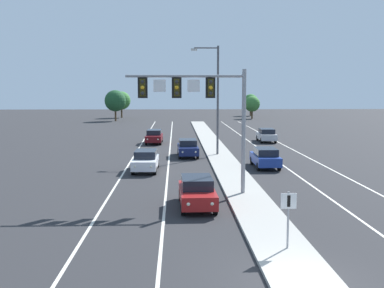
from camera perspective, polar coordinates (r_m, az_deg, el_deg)
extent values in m
plane|color=#28282B|center=(16.04, 13.51, -16.22)|extent=(260.00, 260.00, 0.00)
cube|color=#9E9B93|center=(33.04, 5.14, -3.97)|extent=(2.40, 110.00, 0.15)
cube|color=silver|center=(39.70, -2.88, -2.25)|extent=(0.14, 100.00, 0.01)
cube|color=silver|center=(40.66, 10.50, -2.14)|extent=(0.14, 100.00, 0.01)
cube|color=silver|center=(39.88, -7.63, -2.25)|extent=(0.14, 100.00, 0.01)
cube|color=silver|center=(41.50, 14.95, -2.07)|extent=(0.14, 100.00, 0.01)
cylinder|color=gray|center=(27.03, 6.36, 1.49)|extent=(0.24, 0.24, 7.20)
cylinder|color=gray|center=(26.64, -0.85, 8.35)|extent=(6.77, 0.16, 0.16)
cube|color=black|center=(26.74, 2.28, 6.95)|extent=(0.56, 0.06, 1.20)
cube|color=#38330F|center=(26.70, 2.29, 6.95)|extent=(0.32, 0.32, 1.00)
sphere|color=#282828|center=(26.54, 2.32, 7.64)|extent=(0.22, 0.22, 0.22)
sphere|color=#F2A819|center=(26.53, 2.32, 6.95)|extent=(0.22, 0.22, 0.22)
sphere|color=#282828|center=(26.54, 2.31, 6.26)|extent=(0.22, 0.22, 0.22)
cube|color=black|center=(26.67, -1.90, 6.95)|extent=(0.56, 0.06, 1.20)
cube|color=#38330F|center=(26.63, -1.90, 6.95)|extent=(0.32, 0.32, 1.00)
sphere|color=#282828|center=(26.46, -1.90, 7.64)|extent=(0.22, 0.22, 0.22)
sphere|color=#F2A819|center=(26.46, -1.90, 6.95)|extent=(0.22, 0.22, 0.22)
sphere|color=#282828|center=(26.46, -1.90, 6.26)|extent=(0.22, 0.22, 0.22)
cube|color=black|center=(26.73, -6.08, 6.91)|extent=(0.56, 0.06, 1.20)
cube|color=#38330F|center=(26.69, -6.09, 6.91)|extent=(0.32, 0.32, 1.00)
sphere|color=#282828|center=(26.53, -6.12, 7.61)|extent=(0.22, 0.22, 0.22)
sphere|color=#F2A819|center=(26.52, -6.11, 6.91)|extent=(0.22, 0.22, 0.22)
sphere|color=#282828|center=(26.52, -6.11, 6.22)|extent=(0.22, 0.22, 0.22)
cube|color=white|center=(26.63, 0.20, 7.17)|extent=(0.70, 0.04, 0.70)
cube|color=white|center=(26.62, -4.00, 7.15)|extent=(0.70, 0.04, 0.70)
cylinder|color=gray|center=(18.27, 11.72, -9.14)|extent=(0.08, 0.08, 2.20)
cube|color=white|center=(18.06, 11.80, -6.87)|extent=(0.60, 0.03, 0.60)
cube|color=black|center=(18.04, 11.81, -6.89)|extent=(0.12, 0.01, 0.44)
cylinder|color=#4C4C51|center=(43.12, 3.19, 5.34)|extent=(0.20, 0.20, 10.00)
cylinder|color=#4C4C51|center=(43.18, 1.75, 11.72)|extent=(2.20, 0.12, 0.12)
cube|color=#B7B7B2|center=(43.11, 0.26, 11.53)|extent=(0.56, 0.28, 0.20)
cube|color=maroon|center=(24.60, 0.63, -6.26)|extent=(1.91, 4.44, 0.70)
cube|color=black|center=(24.68, 0.59, -4.72)|extent=(1.64, 2.41, 0.56)
sphere|color=#EAE5C6|center=(22.53, 2.50, -7.35)|extent=(0.18, 0.18, 0.18)
sphere|color=#EAE5C6|center=(22.44, -0.45, -7.40)|extent=(0.18, 0.18, 0.18)
cylinder|color=black|center=(23.30, 2.87, -7.89)|extent=(0.24, 0.65, 0.64)
cylinder|color=black|center=(23.19, -1.10, -7.96)|extent=(0.24, 0.65, 0.64)
cylinder|color=black|center=(26.20, 2.15, -6.24)|extent=(0.24, 0.65, 0.64)
cylinder|color=black|center=(26.10, -1.37, -6.29)|extent=(0.24, 0.65, 0.64)
cube|color=silver|center=(35.44, -5.73, -2.27)|extent=(1.89, 4.44, 0.70)
cube|color=black|center=(35.57, -5.71, -1.21)|extent=(1.63, 2.41, 0.56)
sphere|color=#EAE5C6|center=(33.24, -5.05, -2.77)|extent=(0.18, 0.18, 0.18)
sphere|color=#EAE5C6|center=(33.35, -7.03, -2.77)|extent=(0.18, 0.18, 0.18)
cylinder|color=black|center=(33.96, -4.59, -3.25)|extent=(0.23, 0.64, 0.64)
cylinder|color=black|center=(34.11, -7.27, -3.24)|extent=(0.23, 0.64, 0.64)
cylinder|color=black|center=(36.92, -4.28, -2.44)|extent=(0.23, 0.64, 0.64)
cylinder|color=black|center=(37.05, -6.76, -2.44)|extent=(0.23, 0.64, 0.64)
cube|color=#141E4C|center=(42.89, -0.52, -0.66)|extent=(1.92, 4.45, 0.70)
cube|color=black|center=(43.03, -0.54, 0.21)|extent=(1.65, 2.42, 0.56)
sphere|color=#EAE5C6|center=(40.76, 0.45, -0.98)|extent=(0.18, 0.18, 0.18)
sphere|color=#EAE5C6|center=(40.69, -1.16, -1.00)|extent=(0.18, 0.18, 0.18)
cylinder|color=black|center=(41.50, 0.69, -1.40)|extent=(0.24, 0.65, 0.64)
cylinder|color=black|center=(41.41, -1.51, -1.42)|extent=(0.24, 0.65, 0.64)
cylinder|color=black|center=(44.47, 0.40, -0.85)|extent=(0.24, 0.65, 0.64)
cylinder|color=black|center=(44.38, -1.66, -0.87)|extent=(0.24, 0.65, 0.64)
cube|color=#5B0F14|center=(53.32, -4.67, 0.77)|extent=(1.90, 4.44, 0.70)
cube|color=black|center=(53.48, -4.66, 1.47)|extent=(1.64, 2.41, 0.56)
sphere|color=#EAE5C6|center=(51.12, -4.20, 0.57)|extent=(0.18, 0.18, 0.18)
sphere|color=#EAE5C6|center=(51.20, -5.49, 0.57)|extent=(0.18, 0.18, 0.18)
cylinder|color=black|center=(51.82, -3.90, 0.22)|extent=(0.24, 0.65, 0.64)
cylinder|color=black|center=(51.94, -5.67, 0.21)|extent=(0.24, 0.65, 0.64)
cylinder|color=black|center=(54.80, -3.73, 0.57)|extent=(0.24, 0.65, 0.64)
cylinder|color=black|center=(54.91, -5.40, 0.57)|extent=(0.24, 0.65, 0.64)
cube|color=navy|center=(37.40, 8.97, -1.84)|extent=(1.80, 4.40, 0.70)
cube|color=black|center=(37.10, 9.05, -0.93)|extent=(1.58, 2.38, 0.56)
sphere|color=#EAE5C6|center=(39.41, 7.55, -1.31)|extent=(0.18, 0.18, 0.18)
sphere|color=#EAE5C6|center=(39.62, 9.19, -1.29)|extent=(0.18, 0.18, 0.18)
cylinder|color=black|center=(38.77, 7.38, -2.04)|extent=(0.22, 0.64, 0.64)
cylinder|color=black|center=(39.06, 9.70, -2.01)|extent=(0.22, 0.64, 0.64)
cylinder|color=black|center=(35.85, 8.16, -2.77)|extent=(0.22, 0.64, 0.64)
cylinder|color=black|center=(36.17, 10.66, -2.73)|extent=(0.22, 0.64, 0.64)
cube|color=#B7B7BC|center=(55.66, 9.11, 0.96)|extent=(1.87, 4.43, 0.70)
cube|color=black|center=(55.38, 9.16, 1.59)|extent=(1.62, 2.40, 0.56)
sphere|color=#EAE5C6|center=(57.69, 8.17, 1.23)|extent=(0.18, 0.18, 0.18)
sphere|color=#EAE5C6|center=(57.89, 9.29, 1.23)|extent=(0.18, 0.18, 0.18)
cylinder|color=black|center=(57.03, 8.05, 0.76)|extent=(0.23, 0.64, 0.64)
cylinder|color=black|center=(57.30, 9.63, 0.76)|extent=(0.23, 0.64, 0.64)
cylinder|color=black|center=(54.09, 8.55, 0.43)|extent=(0.23, 0.64, 0.64)
cylinder|color=black|center=(54.38, 10.21, 0.43)|extent=(0.23, 0.64, 0.64)
cylinder|color=#4C3823|center=(92.23, -9.37, 3.52)|extent=(0.36, 0.36, 2.29)
sphere|color=#1E4C28|center=(92.12, -9.41, 5.27)|extent=(4.18, 4.18, 4.18)
cylinder|color=#4C3823|center=(98.86, 7.38, 3.62)|extent=(0.36, 0.36, 1.80)
sphere|color=#387533|center=(98.76, 7.40, 4.91)|extent=(3.30, 3.30, 3.30)
cylinder|color=#4C3823|center=(109.69, 7.20, 3.96)|extent=(0.36, 0.36, 1.92)
sphere|color=#2D6B2D|center=(109.60, 7.21, 5.19)|extent=(3.50, 3.50, 3.50)
cylinder|color=#4C3823|center=(102.66, -8.64, 3.82)|extent=(0.36, 0.36, 2.17)
sphere|color=#387533|center=(102.57, -8.67, 5.31)|extent=(3.96, 3.96, 3.96)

